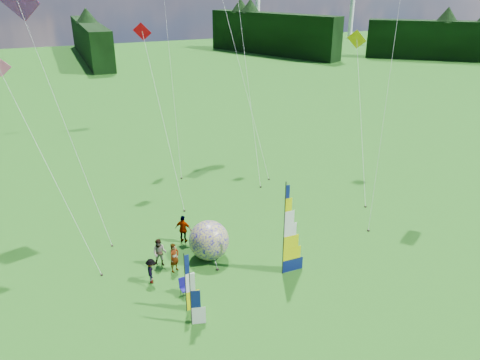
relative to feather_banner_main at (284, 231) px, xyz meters
name	(u,v)px	position (x,y,z in m)	size (l,w,h in m)	color
ground	(286,299)	(-0.90, -2.21, -2.79)	(220.00, 220.00, 0.00)	#326221
treeline_ring	(289,234)	(-0.90, -2.21, 1.21)	(210.00, 210.00, 8.00)	black
feather_banner_main	(284,231)	(0.00, 0.00, 0.00)	(1.50, 0.10, 5.59)	#0B1755
side_banner_left	(185,284)	(-6.05, -1.07, -1.12)	(0.93, 0.10, 3.34)	#DBDC00
side_banner_far	(191,300)	(-6.12, -2.14, -1.30)	(0.90, 0.10, 3.00)	white
bol_inflatable	(209,240)	(-3.33, 3.21, -1.58)	(2.42, 2.42, 2.42)	#0C008F
spectator_a	(174,258)	(-5.65, 2.65, -1.89)	(0.66, 0.43, 1.80)	#66594C
spectator_b	(160,253)	(-6.30, 3.54, -1.92)	(0.85, 0.42, 1.74)	#66594C
spectator_c	(151,271)	(-7.14, 2.05, -2.05)	(0.97, 0.36, 1.50)	#66594C
spectator_d	(183,229)	(-4.25, 5.58, -1.85)	(1.10, 0.45, 1.88)	#66594C
camp_chair	(186,288)	(-5.73, 0.18, -2.29)	(0.59, 0.59, 1.02)	#0F0B61
kite_whale	(239,56)	(5.02, 18.54, 6.64)	(3.31, 14.81, 18.87)	black
kite_rainbow_delta	(62,106)	(-10.24, 10.59, 5.62)	(7.86, 12.20, 16.82)	red
kite_parafoil	(389,82)	(10.09, 4.87, 6.59)	(8.90, 9.49, 18.77)	red
small_kite_red	(162,112)	(-3.27, 13.51, 3.75)	(2.84, 9.91, 13.09)	#C40109
small_kite_orange	(248,80)	(4.69, 15.76, 5.13)	(3.55, 10.74, 15.84)	#EF6308
small_kite_yellow	(362,110)	(11.73, 9.52, 3.35)	(6.87, 11.44, 12.29)	#E9C100
small_kite_pink	(49,163)	(-11.47, 6.57, 3.42)	(5.87, 7.78, 12.42)	#FF5A97
small_kite_green	(168,41)	(-0.79, 20.18, 7.99)	(3.92, 11.53, 21.56)	green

